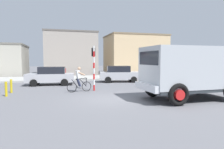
{
  "coord_description": "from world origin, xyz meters",
  "views": [
    {
      "loc": [
        -2.96,
        -10.57,
        2.22
      ],
      "look_at": [
        0.66,
        2.5,
        1.2
      ],
      "focal_mm": 31.93,
      "sensor_mm": 36.0,
      "label": 1
    }
  ],
  "objects_px": {
    "car_far_side": "(51,76)",
    "pedestrian_near_kerb": "(64,74)",
    "cyclist": "(79,79)",
    "bollard_far": "(11,86)",
    "car_red_near": "(163,73)",
    "traffic_light_pole": "(94,62)",
    "bollard_near": "(6,89)",
    "truck_foreground": "(190,70)",
    "car_white_mid": "(119,74)"
  },
  "relations": [
    {
      "from": "truck_foreground",
      "to": "traffic_light_pole",
      "type": "bearing_deg",
      "value": 134.89
    },
    {
      "from": "truck_foreground",
      "to": "car_far_side",
      "type": "height_order",
      "value": "truck_foreground"
    },
    {
      "from": "cyclist",
      "to": "traffic_light_pole",
      "type": "xyz_separation_m",
      "value": [
        1.1,
        0.39,
        1.2
      ]
    },
    {
      "from": "cyclist",
      "to": "bollard_near",
      "type": "distance_m",
      "value": 4.48
    },
    {
      "from": "car_red_near",
      "to": "pedestrian_near_kerb",
      "type": "relative_size",
      "value": 2.67
    },
    {
      "from": "truck_foreground",
      "to": "car_red_near",
      "type": "distance_m",
      "value": 10.54
    },
    {
      "from": "car_far_side",
      "to": "pedestrian_near_kerb",
      "type": "height_order",
      "value": "pedestrian_near_kerb"
    },
    {
      "from": "bollard_near",
      "to": "bollard_far",
      "type": "xyz_separation_m",
      "value": [
        0.0,
        1.4,
        0.0
      ]
    },
    {
      "from": "pedestrian_near_kerb",
      "to": "bollard_near",
      "type": "relative_size",
      "value": 1.8
    },
    {
      "from": "truck_foreground",
      "to": "car_white_mid",
      "type": "height_order",
      "value": "truck_foreground"
    },
    {
      "from": "traffic_light_pole",
      "to": "bollard_far",
      "type": "xyz_separation_m",
      "value": [
        -5.52,
        0.45,
        -1.62
      ]
    },
    {
      "from": "cyclist",
      "to": "bollard_far",
      "type": "distance_m",
      "value": 4.52
    },
    {
      "from": "car_white_mid",
      "to": "bollard_far",
      "type": "relative_size",
      "value": 4.71
    },
    {
      "from": "cyclist",
      "to": "truck_foreground",
      "type": "bearing_deg",
      "value": -36.57
    },
    {
      "from": "car_white_mid",
      "to": "pedestrian_near_kerb",
      "type": "height_order",
      "value": "pedestrian_near_kerb"
    },
    {
      "from": "traffic_light_pole",
      "to": "pedestrian_near_kerb",
      "type": "bearing_deg",
      "value": 110.72
    },
    {
      "from": "cyclist",
      "to": "traffic_light_pole",
      "type": "relative_size",
      "value": 0.54
    },
    {
      "from": "car_white_mid",
      "to": "car_far_side",
      "type": "xyz_separation_m",
      "value": [
        -6.51,
        -0.71,
        0.0
      ]
    },
    {
      "from": "pedestrian_near_kerb",
      "to": "bollard_far",
      "type": "distance_m",
      "value": 5.85
    },
    {
      "from": "car_white_mid",
      "to": "bollard_near",
      "type": "height_order",
      "value": "car_white_mid"
    },
    {
      "from": "truck_foreground",
      "to": "pedestrian_near_kerb",
      "type": "xyz_separation_m",
      "value": [
        -6.49,
        9.64,
        -0.82
      ]
    },
    {
      "from": "traffic_light_pole",
      "to": "bollard_far",
      "type": "height_order",
      "value": "traffic_light_pole"
    },
    {
      "from": "traffic_light_pole",
      "to": "car_far_side",
      "type": "distance_m",
      "value": 5.21
    },
    {
      "from": "cyclist",
      "to": "car_white_mid",
      "type": "xyz_separation_m",
      "value": [
        4.54,
        5.12,
        -0.05
      ]
    },
    {
      "from": "truck_foreground",
      "to": "car_red_near",
      "type": "xyz_separation_m",
      "value": [
        3.91,
        9.75,
        -0.85
      ]
    },
    {
      "from": "pedestrian_near_kerb",
      "to": "car_far_side",
      "type": "bearing_deg",
      "value": -139.01
    },
    {
      "from": "pedestrian_near_kerb",
      "to": "traffic_light_pole",
      "type": "bearing_deg",
      "value": -69.28
    },
    {
      "from": "car_red_near",
      "to": "cyclist",
      "type": "bearing_deg",
      "value": -150.04
    },
    {
      "from": "car_white_mid",
      "to": "pedestrian_near_kerb",
      "type": "distance_m",
      "value": 5.35
    },
    {
      "from": "car_white_mid",
      "to": "bollard_near",
      "type": "bearing_deg",
      "value": -147.63
    },
    {
      "from": "truck_foreground",
      "to": "car_far_side",
      "type": "xyz_separation_m",
      "value": [
        -7.66,
        8.63,
        -0.85
      ]
    },
    {
      "from": "bollard_near",
      "to": "car_red_near",
      "type": "bearing_deg",
      "value": 23.5
    },
    {
      "from": "truck_foreground",
      "to": "pedestrian_near_kerb",
      "type": "bearing_deg",
      "value": 123.96
    },
    {
      "from": "car_far_side",
      "to": "bollard_far",
      "type": "xyz_separation_m",
      "value": [
        -2.45,
        -3.57,
        -0.37
      ]
    },
    {
      "from": "traffic_light_pole",
      "to": "car_red_near",
      "type": "height_order",
      "value": "traffic_light_pole"
    },
    {
      "from": "traffic_light_pole",
      "to": "cyclist",
      "type": "bearing_deg",
      "value": -160.53
    },
    {
      "from": "cyclist",
      "to": "car_red_near",
      "type": "distance_m",
      "value": 11.08
    },
    {
      "from": "bollard_far",
      "to": "pedestrian_near_kerb",
      "type": "bearing_deg",
      "value": 51.76
    },
    {
      "from": "car_red_near",
      "to": "bollard_near",
      "type": "xyz_separation_m",
      "value": [
        -14.02,
        -6.1,
        -0.37
      ]
    },
    {
      "from": "pedestrian_near_kerb",
      "to": "cyclist",
      "type": "bearing_deg",
      "value": -81.54
    },
    {
      "from": "cyclist",
      "to": "car_white_mid",
      "type": "bearing_deg",
      "value": 48.43
    },
    {
      "from": "traffic_light_pole",
      "to": "car_red_near",
      "type": "bearing_deg",
      "value": 31.18
    },
    {
      "from": "traffic_light_pole",
      "to": "bollard_near",
      "type": "height_order",
      "value": "traffic_light_pole"
    },
    {
      "from": "truck_foreground",
      "to": "car_far_side",
      "type": "relative_size",
      "value": 1.31
    },
    {
      "from": "car_far_side",
      "to": "car_white_mid",
      "type": "bearing_deg",
      "value": 6.22
    },
    {
      "from": "traffic_light_pole",
      "to": "car_far_side",
      "type": "relative_size",
      "value": 0.77
    },
    {
      "from": "traffic_light_pole",
      "to": "bollard_near",
      "type": "distance_m",
      "value": 5.83
    },
    {
      "from": "car_red_near",
      "to": "car_white_mid",
      "type": "relative_size",
      "value": 1.02
    },
    {
      "from": "car_white_mid",
      "to": "pedestrian_near_kerb",
      "type": "bearing_deg",
      "value": 176.73
    },
    {
      "from": "truck_foreground",
      "to": "car_far_side",
      "type": "distance_m",
      "value": 11.57
    }
  ]
}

